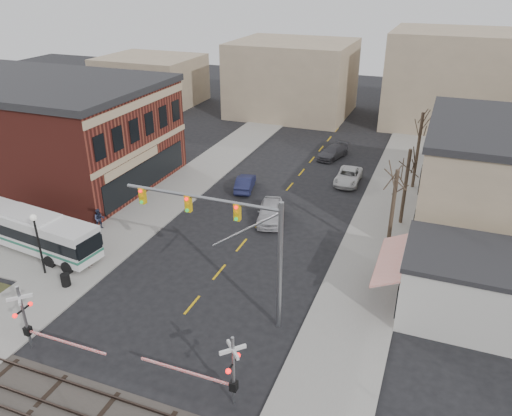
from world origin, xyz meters
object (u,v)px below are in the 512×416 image
Objects in this scene: street_lamp at (36,232)px; transit_bus at (33,231)px; car_c at (348,176)px; car_d at (333,152)px; trash_bin at (66,280)px; rr_crossing_west at (31,320)px; pedestrian_far at (99,219)px; rr_crossing_east at (225,369)px; car_b at (245,183)px; pedestrian_near at (89,256)px; car_a at (270,212)px; traffic_signal_mast at (235,232)px.

transit_bus is at bearing 140.98° from street_lamp.
car_d is (-3.08, 6.44, 0.00)m from car_c.
transit_bus reaches higher than trash_bin.
rr_crossing_west is 3.31× the size of pedestrian_far.
pedestrian_far is at bearing 143.31° from rr_crossing_east.
car_b is at bearing 84.42° from rr_crossing_west.
trash_bin is 0.50× the size of pedestrian_far.
transit_bus is at bearing -132.97° from car_c.
rr_crossing_west reaches higher than transit_bus.
car_c is (8.73, 5.20, -0.02)m from car_b.
pedestrian_far is (-2.88, 7.43, 0.42)m from trash_bin.
trash_bin is 19.67m from car_b.
car_d is at bearing 23.51° from pedestrian_far.
transit_bus is 5.37m from pedestrian_near.
car_c is (11.11, 29.59, -1.30)m from rr_crossing_west.
rr_crossing_east is at bearing -22.74° from transit_bus.
rr_crossing_west is (7.79, -8.38, 0.32)m from transit_bus.
trash_bin is at bearing -105.34° from pedestrian_far.
pedestrian_near is (-2.49, 7.80, -0.96)m from rr_crossing_west.
rr_crossing_east reaches higher than pedestrian_far.
transit_bus reaches higher than pedestrian_far.
car_b is 13.98m from pedestrian_far.
rr_crossing_west is at bearing -103.63° from pedestrian_far.
pedestrian_near is 5.76m from pedestrian_far.
trash_bin is at bearing -29.85° from transit_bus.
trash_bin is (2.38, -0.68, -2.76)m from street_lamp.
transit_bus is 6.42× the size of pedestrian_near.
car_c is at bearing 48.30° from transit_bus.
car_d is at bearing 71.49° from car_a.
transit_bus is 18.15m from car_a.
street_lamp is 17.75m from car_a.
car_a is (6.75, 19.19, -1.14)m from rr_crossing_west.
trash_bin is at bearing -91.92° from car_d.
street_lamp is 32.78m from car_d.
traffic_signal_mast is at bearing -70.87° from car_d.
trash_bin is 16.67m from car_a.
traffic_signal_mast is 5.36× the size of pedestrian_near.
pedestrian_far is at bearing 61.38° from transit_bus.
traffic_signal_mast is 11.26× the size of trash_bin.
transit_bus reaches higher than car_c.
rr_crossing_east is at bearing -71.33° from traffic_signal_mast.
trash_bin is 0.18× the size of car_c.
car_b is 2.48× the size of pedestrian_far.
pedestrian_far is (-2.90, 4.98, -0.05)m from pedestrian_near.
trash_bin is 27.81m from car_c.
car_b is (-6.72, 17.74, -5.03)m from traffic_signal_mast.
traffic_signal_mast is 23.58m from car_c.
car_d is at bearing 95.11° from rr_crossing_east.
car_c is (13.62, 24.25, 0.13)m from trash_bin.
rr_crossing_east is at bearing -67.86° from car_d.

